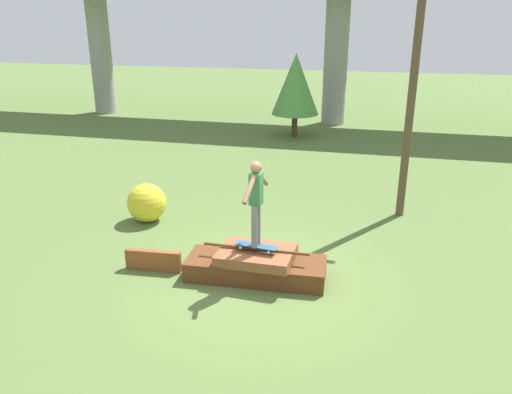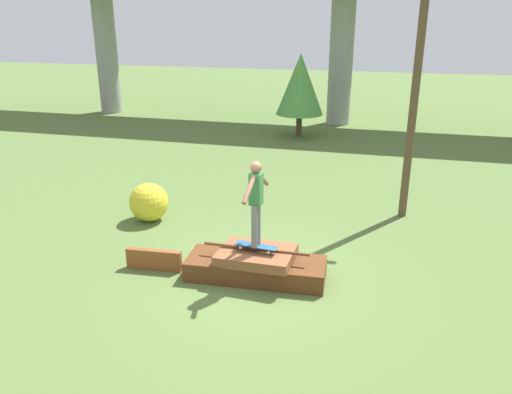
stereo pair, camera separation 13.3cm
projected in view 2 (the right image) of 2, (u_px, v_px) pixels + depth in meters
The scene contains 9 objects.
ground_plane at pixel (256, 277), 9.92m from camera, with size 80.00×80.00×0.00m, color #567038.
scrap_pile at pixel (256, 265), 9.83m from camera, with size 2.78×1.11×0.66m.
scrap_plank_loose at pixel (154, 260), 10.16m from camera, with size 1.16×0.21×0.44m.
skateboard at pixel (256, 246), 9.60m from camera, with size 0.85×0.29×0.09m.
skater at pixel (256, 198), 9.26m from camera, with size 0.24×1.23×1.67m.
highway_overpass at pixel (344, 0), 22.17m from camera, with size 44.00×4.14×6.38m.
utility_pole at pixel (416, 86), 11.86m from camera, with size 1.30×0.20×6.39m.
tree_behind_left at pixel (300, 84), 20.70m from camera, with size 1.97×1.97×3.47m.
bush_yellow_flowering at pixel (149, 202), 12.53m from camera, with size 0.98×0.98×0.98m.
Camera 2 is at (2.22, -8.49, 4.90)m, focal length 35.00 mm.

